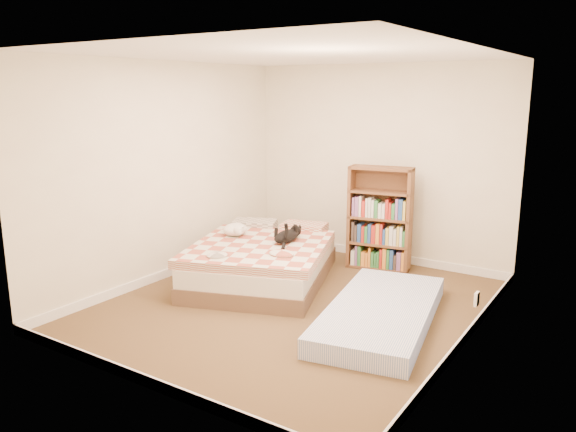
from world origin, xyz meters
The scene contains 6 objects.
room centered at (0.00, 0.00, 1.20)m, with size 3.51×4.01×2.51m.
bed centered at (-0.71, 0.49, 0.24)m, with size 1.97×2.34×0.53m.
bookshelf centered at (0.22, 1.63, 0.49)m, with size 0.81×0.39×1.28m.
floor_mattress centered at (0.93, 0.08, 0.09)m, with size 0.91×2.02×0.18m, color #798DCA.
black_cat centered at (-0.45, 0.59, 0.55)m, with size 0.25×0.70×0.16m.
white_dog centered at (-1.13, 0.47, 0.55)m, with size 0.33×0.36×0.15m.
Camera 1 is at (2.93, -4.62, 2.17)m, focal length 35.00 mm.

